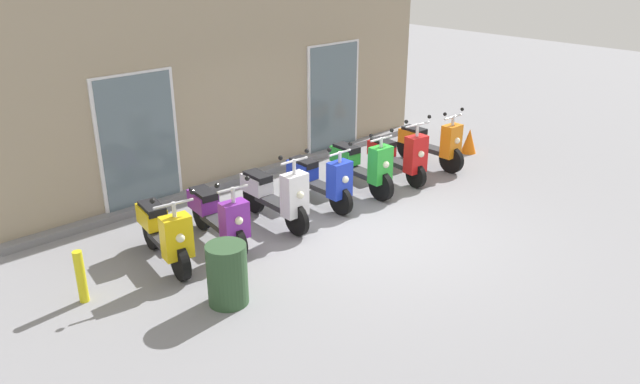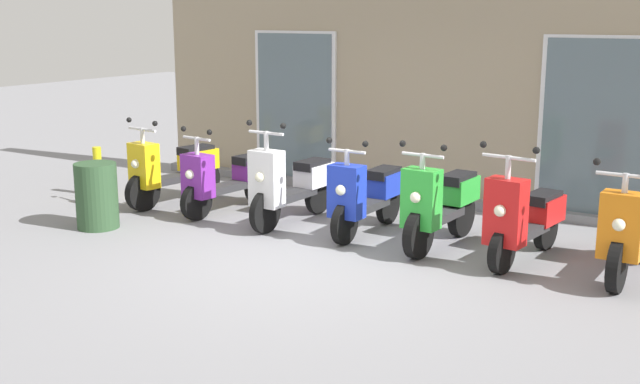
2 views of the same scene
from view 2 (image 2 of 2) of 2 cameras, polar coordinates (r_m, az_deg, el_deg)
name	(u,v)px [view 2 (image 2 of 2)]	position (r m, az deg, el deg)	size (l,w,h in m)	color
ground_plane	(306,260)	(8.41, -1.01, -4.92)	(40.00, 40.00, 0.00)	gray
storefront_facade	(436,77)	(10.97, 8.34, 8.16)	(9.10, 0.50, 3.52)	gray
scooter_yellow	(173,170)	(10.93, -10.55, 1.59)	(0.63, 1.58, 1.22)	black
scooter_purple	(228,178)	(10.40, -6.66, 1.02)	(0.57, 1.61, 1.17)	black
scooter_white	(291,183)	(9.73, -2.12, 0.63)	(0.56, 1.65, 1.33)	black
scooter_blue	(367,194)	(9.29, 3.37, -0.15)	(0.53, 1.55, 1.20)	black
scooter_green	(440,204)	(8.83, 8.67, -0.85)	(0.55, 1.58, 1.24)	black
scooter_red	(524,218)	(8.50, 14.50, -1.80)	(0.62, 1.52, 1.31)	black
scooter_orange	(631,231)	(8.32, 21.47, -2.61)	(0.60, 1.61, 1.24)	black
curb_bollard	(98,171)	(11.72, -15.69, 1.45)	(0.12, 0.12, 0.70)	yellow
trash_bin	(97,196)	(9.93, -15.78, -0.26)	(0.50, 0.50, 0.80)	#2D4C2D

